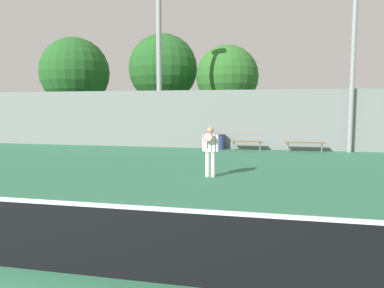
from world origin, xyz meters
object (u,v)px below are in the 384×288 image
(bench_courtside_near, at_px, (247,142))
(light_pole_near_left, at_px, (159,54))
(bench_courtside_far, at_px, (305,143))
(light_pole_far_right, at_px, (354,40))
(trash_bin, at_px, (220,142))
(tree_green_tall, at_px, (75,73))
(tennis_player, at_px, (210,149))
(tree_dark_dense, at_px, (163,69))
(tree_green_broad, at_px, (227,77))

(bench_courtside_near, bearing_deg, light_pole_near_left, 170.32)
(bench_courtside_far, bearing_deg, light_pole_far_right, 8.53)
(bench_courtside_far, distance_m, trash_bin, 4.36)
(bench_courtside_far, height_order, light_pole_near_left, light_pole_near_left)
(light_pole_far_right, xyz_separation_m, trash_bin, (-6.50, -0.06, -5.10))
(light_pole_near_left, xyz_separation_m, tree_green_tall, (-9.04, 6.68, -0.27))
(tennis_player, relative_size, trash_bin, 2.02)
(light_pole_far_right, bearing_deg, tennis_player, -125.07)
(tennis_player, distance_m, bench_courtside_near, 7.74)
(tennis_player, xyz_separation_m, bench_courtside_near, (0.59, 7.70, -0.46))
(tree_green_tall, xyz_separation_m, tree_dark_dense, (7.09, 0.43, 0.19))
(bench_courtside_near, relative_size, tree_green_tall, 0.22)
(tree_green_broad, bearing_deg, bench_courtside_far, -54.17)
(trash_bin, height_order, tree_green_tall, tree_green_tall)
(bench_courtside_near, distance_m, tree_green_tall, 16.55)
(bench_courtside_near, xyz_separation_m, bench_courtside_far, (2.89, 0.00, 0.00))
(tree_dark_dense, bearing_deg, tree_green_tall, -176.53)
(tennis_player, xyz_separation_m, tree_green_broad, (-1.32, 14.35, 3.43))
(tennis_player, xyz_separation_m, tree_dark_dense, (-6.36, 15.67, 4.22))
(tree_green_broad, bearing_deg, tree_green_tall, 175.81)
(light_pole_near_left, height_order, tree_green_tall, light_pole_near_left)
(tennis_player, height_order, bench_courtside_far, tennis_player)
(light_pole_near_left, height_order, tree_dark_dense, light_pole_near_left)
(trash_bin, xyz_separation_m, tree_green_tall, (-12.58, 7.27, 4.54))
(light_pole_near_left, bearing_deg, tree_green_broad, 61.90)
(bench_courtside_far, relative_size, trash_bin, 2.56)
(tree_green_broad, bearing_deg, bench_courtside_near, -73.99)
(bench_courtside_near, xyz_separation_m, light_pole_far_right, (5.05, 0.32, 5.06))
(tennis_player, height_order, trash_bin, tennis_player)
(bench_courtside_near, height_order, light_pole_far_right, light_pole_far_right)
(tree_dark_dense, bearing_deg, light_pole_near_left, -74.67)
(tennis_player, distance_m, trash_bin, 8.03)
(light_pole_far_right, height_order, tree_green_broad, light_pole_far_right)
(trash_bin, bearing_deg, tree_dark_dense, 125.50)
(light_pole_far_right, xyz_separation_m, tree_green_tall, (-19.08, 7.21, -0.56))
(tennis_player, xyz_separation_m, light_pole_near_left, (-4.41, 8.56, 4.31))
(tree_green_tall, bearing_deg, trash_bin, -30.02)
(tree_green_tall, bearing_deg, bench_courtside_near, -28.22)
(tree_green_broad, distance_m, tree_dark_dense, 5.27)
(bench_courtside_near, relative_size, bench_courtside_far, 0.82)
(tree_dark_dense, bearing_deg, bench_courtside_near, -48.89)
(light_pole_near_left, distance_m, tree_green_tall, 11.24)
(light_pole_far_right, bearing_deg, light_pole_near_left, 176.98)
(bench_courtside_far, bearing_deg, tree_green_broad, 125.83)
(light_pole_far_right, bearing_deg, bench_courtside_far, -171.47)
(trash_bin, relative_size, tree_green_broad, 0.12)
(bench_courtside_far, xyz_separation_m, tree_green_broad, (-4.80, 6.64, 3.89))
(bench_courtside_near, xyz_separation_m, tree_green_broad, (-1.91, 6.64, 3.89))
(bench_courtside_far, height_order, tree_green_tall, tree_green_tall)
(trash_bin, distance_m, tree_green_tall, 15.22)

